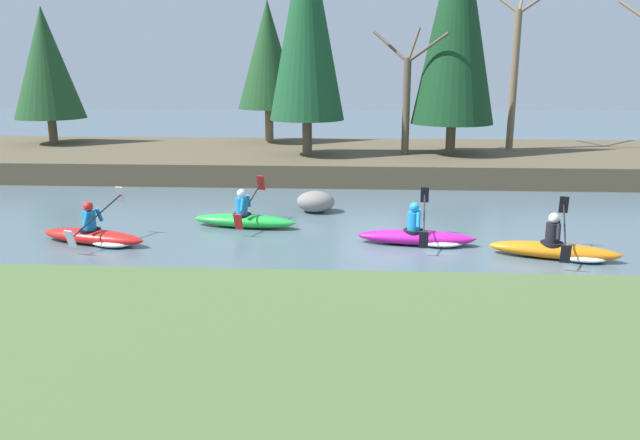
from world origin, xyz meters
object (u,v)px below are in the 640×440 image
(kayaker_middle, at_px, (421,236))
(boulder_midstream, at_px, (316,202))
(kayaker_far_back, at_px, (97,236))
(kayaker_trailing, at_px, (245,219))
(kayaker_lead, at_px, (559,250))

(kayaker_middle, relative_size, boulder_midstream, 2.60)
(kayaker_middle, xyz_separation_m, kayaker_far_back, (-7.57, -0.40, 0.00))
(kayaker_middle, distance_m, kayaker_trailing, 4.58)
(kayaker_trailing, xyz_separation_m, boulder_midstream, (1.71, 1.83, 0.08))
(kayaker_lead, relative_size, kayaker_trailing, 0.99)
(kayaker_far_back, bearing_deg, kayaker_trailing, 43.39)
(kayaker_trailing, bearing_deg, kayaker_far_back, -142.64)
(kayaker_middle, relative_size, kayaker_trailing, 1.00)
(kayaker_lead, height_order, kayaker_far_back, same)
(kayaker_far_back, bearing_deg, boulder_midstream, 50.75)
(kayaker_far_back, relative_size, boulder_midstream, 2.58)
(kayaker_lead, height_order, kayaker_middle, same)
(kayaker_middle, xyz_separation_m, kayaker_trailing, (-4.38, 1.35, 0.02))
(kayaker_far_back, distance_m, boulder_midstream, 6.07)
(kayaker_lead, bearing_deg, kayaker_far_back, -167.98)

